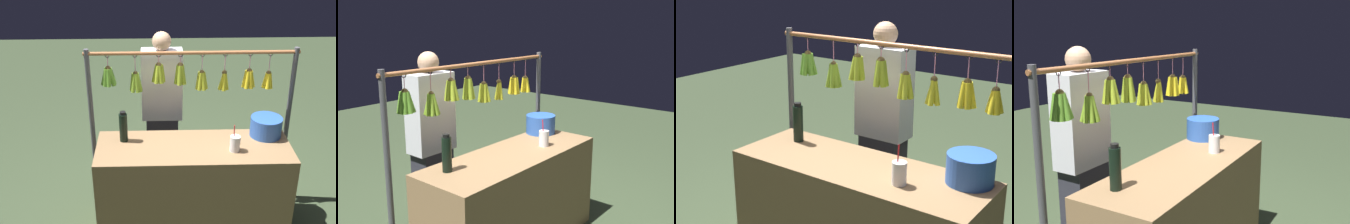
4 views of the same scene
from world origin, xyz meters
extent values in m
cylinder|color=#4C4C51|center=(0.90, -0.38, 0.78)|extent=(0.04, 0.04, 1.56)
cylinder|color=#9E6038|center=(0.00, -0.38, 1.52)|extent=(1.85, 0.03, 0.03)
torus|color=black|center=(-0.67, -0.38, 1.50)|extent=(0.04, 0.01, 0.04)
cylinder|color=pink|center=(-0.67, -0.38, 1.41)|extent=(0.01, 0.01, 0.17)
sphere|color=brown|center=(-0.67, -0.38, 1.33)|extent=(0.05, 0.05, 0.05)
cylinder|color=yellow|center=(-0.65, -0.38, 1.26)|extent=(0.06, 0.04, 0.14)
cylinder|color=yellow|center=(-0.67, -0.36, 1.26)|extent=(0.04, 0.07, 0.14)
cylinder|color=yellow|center=(-0.69, -0.37, 1.26)|extent=(0.05, 0.05, 0.14)
cylinder|color=yellow|center=(-0.69, -0.40, 1.26)|extent=(0.06, 0.06, 0.15)
cylinder|color=yellow|center=(-0.67, -0.40, 1.26)|extent=(0.04, 0.05, 0.14)
torus|color=black|center=(-0.50, -0.38, 1.50)|extent=(0.04, 0.01, 0.04)
cylinder|color=pink|center=(-0.50, -0.38, 1.42)|extent=(0.01, 0.01, 0.15)
sphere|color=brown|center=(-0.50, -0.38, 1.35)|extent=(0.05, 0.05, 0.05)
cylinder|color=yellow|center=(-0.47, -0.39, 1.27)|extent=(0.06, 0.04, 0.16)
cylinder|color=yellow|center=(-0.49, -0.36, 1.27)|extent=(0.05, 0.06, 0.16)
cylinder|color=yellow|center=(-0.52, -0.36, 1.27)|extent=(0.05, 0.05, 0.16)
cylinder|color=yellow|center=(-0.53, -0.39, 1.27)|extent=(0.07, 0.04, 0.16)
cylinder|color=yellow|center=(-0.51, -0.41, 1.27)|extent=(0.05, 0.06, 0.16)
cylinder|color=yellow|center=(-0.49, -0.41, 1.27)|extent=(0.05, 0.06, 0.16)
torus|color=black|center=(-0.29, -0.38, 1.50)|extent=(0.04, 0.01, 0.04)
cylinder|color=pink|center=(-0.29, -0.38, 1.42)|extent=(0.01, 0.01, 0.16)
sphere|color=brown|center=(-0.29, -0.38, 1.34)|extent=(0.04, 0.04, 0.04)
cylinder|color=gold|center=(-0.27, -0.38, 1.25)|extent=(0.07, 0.04, 0.17)
cylinder|color=gold|center=(-0.29, -0.37, 1.25)|extent=(0.04, 0.06, 0.17)
cylinder|color=gold|center=(-0.30, -0.38, 1.25)|extent=(0.06, 0.04, 0.17)
cylinder|color=gold|center=(-0.29, -0.40, 1.25)|extent=(0.04, 0.07, 0.17)
torus|color=black|center=(-0.09, -0.38, 1.50)|extent=(0.04, 0.01, 0.04)
cylinder|color=pink|center=(-0.09, -0.38, 1.42)|extent=(0.01, 0.01, 0.16)
sphere|color=brown|center=(-0.09, -0.38, 1.34)|extent=(0.05, 0.05, 0.05)
cylinder|color=#A7B526|center=(-0.06, -0.38, 1.26)|extent=(0.05, 0.04, 0.16)
cylinder|color=#A7B526|center=(-0.07, -0.36, 1.26)|extent=(0.05, 0.05, 0.16)
cylinder|color=#A7B526|center=(-0.10, -0.36, 1.26)|extent=(0.05, 0.07, 0.16)
cylinder|color=#A7B526|center=(-0.12, -0.38, 1.26)|extent=(0.06, 0.04, 0.16)
cylinder|color=#A7B526|center=(-0.10, -0.40, 1.26)|extent=(0.06, 0.06, 0.16)
cylinder|color=#A7B526|center=(-0.07, -0.41, 1.26)|extent=(0.05, 0.05, 0.16)
torus|color=black|center=(0.10, -0.38, 1.50)|extent=(0.04, 0.01, 0.04)
cylinder|color=pink|center=(0.10, -0.38, 1.45)|extent=(0.01, 0.01, 0.09)
sphere|color=brown|center=(0.10, -0.38, 1.41)|extent=(0.05, 0.05, 0.05)
cylinder|color=#92AE28|center=(0.12, -0.38, 1.32)|extent=(0.06, 0.04, 0.17)
cylinder|color=#92AE28|center=(0.10, -0.36, 1.32)|extent=(0.05, 0.07, 0.18)
cylinder|color=#92AE28|center=(0.08, -0.37, 1.32)|extent=(0.06, 0.05, 0.18)
cylinder|color=#92AE28|center=(0.08, -0.40, 1.32)|extent=(0.06, 0.05, 0.18)
cylinder|color=#92AE28|center=(0.10, -0.41, 1.32)|extent=(0.05, 0.06, 0.18)
torus|color=black|center=(0.28, -0.38, 1.50)|extent=(0.04, 0.02, 0.04)
cylinder|color=pink|center=(0.28, -0.38, 1.45)|extent=(0.01, 0.01, 0.09)
sphere|color=brown|center=(0.28, -0.38, 1.41)|extent=(0.05, 0.05, 0.05)
cylinder|color=#99B027|center=(0.31, -0.39, 1.33)|extent=(0.07, 0.04, 0.16)
cylinder|color=#99B027|center=(0.30, -0.36, 1.33)|extent=(0.06, 0.07, 0.16)
cylinder|color=#99B027|center=(0.27, -0.36, 1.33)|extent=(0.05, 0.07, 0.16)
cylinder|color=#99B027|center=(0.26, -0.38, 1.33)|extent=(0.06, 0.04, 0.16)
cylinder|color=#99B027|center=(0.27, -0.41, 1.33)|extent=(0.05, 0.06, 0.16)
cylinder|color=#99B027|center=(0.30, -0.41, 1.33)|extent=(0.05, 0.06, 0.16)
torus|color=black|center=(0.49, -0.38, 1.50)|extent=(0.04, 0.01, 0.04)
cylinder|color=pink|center=(0.49, -0.38, 1.42)|extent=(0.01, 0.01, 0.16)
sphere|color=brown|center=(0.49, -0.38, 1.34)|extent=(0.04, 0.04, 0.04)
cylinder|color=#7DA72A|center=(0.52, -0.38, 1.25)|extent=(0.05, 0.03, 0.17)
cylinder|color=#7DA72A|center=(0.50, -0.36, 1.25)|extent=(0.05, 0.06, 0.17)
cylinder|color=#7DA72A|center=(0.48, -0.36, 1.25)|extent=(0.05, 0.06, 0.17)
cylinder|color=#7DA72A|center=(0.46, -0.37, 1.25)|extent=(0.07, 0.05, 0.17)
cylinder|color=#7DA72A|center=(0.46, -0.39, 1.25)|extent=(0.06, 0.04, 0.17)
cylinder|color=#7DA72A|center=(0.48, -0.41, 1.25)|extent=(0.04, 0.06, 0.17)
cylinder|color=#7DA72A|center=(0.50, -0.41, 1.25)|extent=(0.06, 0.07, 0.17)
torus|color=black|center=(0.72, -0.38, 1.50)|extent=(0.04, 0.01, 0.04)
cylinder|color=pink|center=(0.72, -0.38, 1.44)|extent=(0.01, 0.01, 0.11)
sphere|color=brown|center=(0.72, -0.38, 1.38)|extent=(0.05, 0.05, 0.05)
cylinder|color=#609E2D|center=(0.75, -0.38, 1.31)|extent=(0.07, 0.04, 0.16)
cylinder|color=#609E2D|center=(0.74, -0.36, 1.31)|extent=(0.05, 0.05, 0.16)
cylinder|color=#609E2D|center=(0.72, -0.35, 1.31)|extent=(0.04, 0.07, 0.16)
cylinder|color=#609E2D|center=(0.69, -0.37, 1.31)|extent=(0.07, 0.06, 0.16)
cylinder|color=#609E2D|center=(0.69, -0.40, 1.31)|extent=(0.07, 0.05, 0.16)
cylinder|color=#609E2D|center=(0.71, -0.41, 1.31)|extent=(0.04, 0.06, 0.16)
cylinder|color=#609E2D|center=(0.74, -0.41, 1.31)|extent=(0.06, 0.06, 0.16)
cylinder|color=black|center=(0.59, -0.11, 0.95)|extent=(0.07, 0.07, 0.25)
cylinder|color=black|center=(0.59, -0.11, 1.09)|extent=(0.05, 0.05, 0.02)
cylinder|color=#2D5AB6|center=(-0.64, -0.17, 0.91)|extent=(0.27, 0.27, 0.17)
cylinder|color=silver|center=(-0.33, 0.08, 0.89)|extent=(0.09, 0.09, 0.13)
cylinder|color=red|center=(-0.32, 0.08, 0.94)|extent=(0.01, 0.03, 0.23)
cube|color=#2D2D38|center=(0.25, -0.68, 0.38)|extent=(0.31, 0.21, 0.77)
cube|color=silver|center=(0.25, -0.68, 1.11)|extent=(0.38, 0.21, 0.67)
sphere|color=tan|center=(0.25, -0.68, 1.53)|extent=(0.18, 0.18, 0.18)
camera|label=1|loc=(0.31, 3.12, 2.67)|focal=46.23mm
camera|label=2|loc=(2.38, 1.91, 1.88)|focal=42.84mm
camera|label=3|loc=(-1.61, 2.34, 2.03)|focal=53.59mm
camera|label=4|loc=(2.29, 1.29, 1.74)|focal=42.73mm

